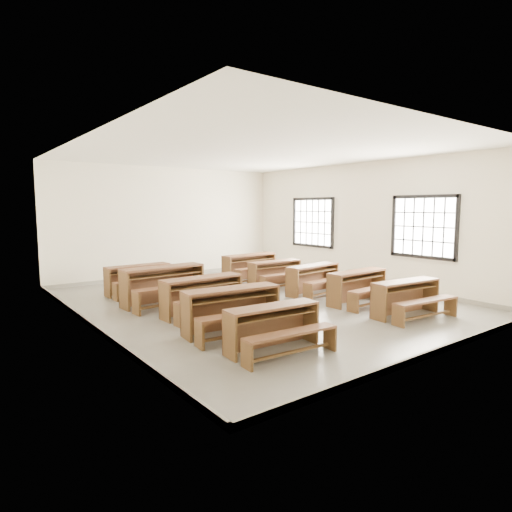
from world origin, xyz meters
TOP-DOWN VIEW (x-y plane):
  - room at (0.09, 0.00)m, footprint 8.50×8.50m
  - desk_set_0 at (-1.72, -2.72)m, footprint 1.50×0.85m
  - desk_set_1 at (-1.70, -1.63)m, footprint 1.72×1.01m
  - desk_set_2 at (-1.50, -0.33)m, footprint 1.65×0.90m
  - desk_set_3 at (-1.70, 0.97)m, footprint 1.84×1.03m
  - desk_set_4 at (-1.71, 2.33)m, footprint 1.55×0.85m
  - desk_set_5 at (1.53, -2.72)m, footprint 1.56×0.91m
  - desk_set_6 at (1.64, -1.47)m, footprint 1.59×0.88m
  - desk_set_7 at (1.61, -0.16)m, footprint 1.61×0.97m
  - desk_set_8 at (1.51, 1.14)m, footprint 1.50×0.81m
  - desk_set_9 at (1.50, 2.25)m, footprint 1.68×0.94m

SIDE VIEW (x-z plane):
  - desk_set_0 at x=-1.72m, z-range 0.05..0.71m
  - desk_set_8 at x=1.51m, z-range 0.05..0.72m
  - desk_set_5 at x=1.53m, z-range 0.06..0.73m
  - desk_set_4 at x=-1.71m, z-range 0.06..0.74m
  - desk_set_7 at x=1.61m, z-range 0.06..0.74m
  - desk_set_6 at x=1.64m, z-range 0.06..0.76m
  - desk_set_2 at x=-1.50m, z-range 0.06..0.79m
  - desk_set_9 at x=1.50m, z-range 0.06..0.80m
  - desk_set_1 at x=-1.70m, z-range 0.06..0.80m
  - desk_set_3 at x=-1.70m, z-range 0.07..0.87m
  - room at x=0.09m, z-range 0.54..3.74m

